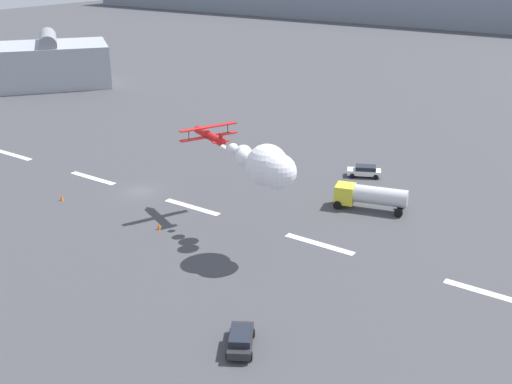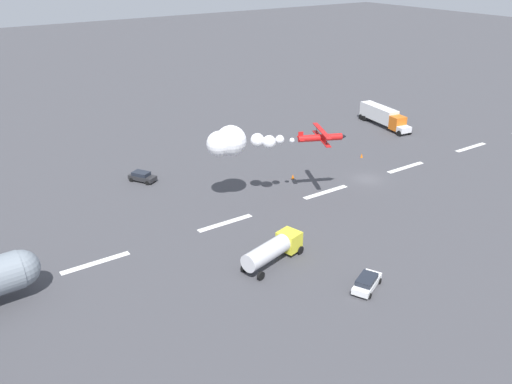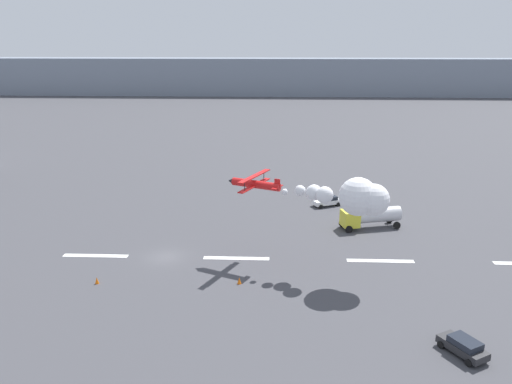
{
  "view_description": "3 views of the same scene",
  "coord_description": "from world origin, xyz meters",
  "px_view_note": "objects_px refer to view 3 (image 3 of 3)",
  "views": [
    {
      "loc": [
        52.21,
        -50.76,
        29.21
      ],
      "look_at": [
        18.99,
        -1.58,
        4.86
      ],
      "focal_mm": 42.46,
      "sensor_mm": 36.0,
      "label": 1
    },
    {
      "loc": [
        57.52,
        53.38,
        32.66
      ],
      "look_at": [
        21.1,
        0.0,
        3.21
      ],
      "focal_mm": 37.49,
      "sensor_mm": 36.0,
      "label": 2
    },
    {
      "loc": [
        13.63,
        -58.01,
        25.74
      ],
      "look_at": [
        11.01,
        0.81,
        8.17
      ],
      "focal_mm": 36.58,
      "sensor_mm": 36.0,
      "label": 3
    }
  ],
  "objects_px": {
    "stunt_biplane_red": "(353,197)",
    "traffic_cone_far": "(239,281)",
    "followme_car_yellow": "(463,346)",
    "traffic_cone_near": "(97,280)",
    "fuel_tanker_truck": "(370,216)",
    "airport_staff_sedan": "(327,201)"
  },
  "relations": [
    {
      "from": "stunt_biplane_red",
      "to": "traffic_cone_far",
      "type": "height_order",
      "value": "stunt_biplane_red"
    },
    {
      "from": "followme_car_yellow",
      "to": "traffic_cone_near",
      "type": "bearing_deg",
      "value": 161.76
    },
    {
      "from": "fuel_tanker_truck",
      "to": "airport_staff_sedan",
      "type": "distance_m",
      "value": 11.03
    },
    {
      "from": "followme_car_yellow",
      "to": "fuel_tanker_truck",
      "type": "bearing_deg",
      "value": 95.36
    },
    {
      "from": "traffic_cone_near",
      "to": "traffic_cone_far",
      "type": "xyz_separation_m",
      "value": [
        15.46,
        0.65,
        0.0
      ]
    },
    {
      "from": "fuel_tanker_truck",
      "to": "traffic_cone_far",
      "type": "bearing_deg",
      "value": -133.13
    },
    {
      "from": "stunt_biplane_red",
      "to": "airport_staff_sedan",
      "type": "xyz_separation_m",
      "value": [
        -0.23,
        25.11,
        -8.41
      ]
    },
    {
      "from": "traffic_cone_far",
      "to": "fuel_tanker_truck",
      "type": "bearing_deg",
      "value": 46.87
    },
    {
      "from": "traffic_cone_far",
      "to": "stunt_biplane_red",
      "type": "bearing_deg",
      "value": 12.74
    },
    {
      "from": "airport_staff_sedan",
      "to": "traffic_cone_near",
      "type": "height_order",
      "value": "airport_staff_sedan"
    },
    {
      "from": "airport_staff_sedan",
      "to": "traffic_cone_far",
      "type": "distance_m",
      "value": 30.28
    },
    {
      "from": "airport_staff_sedan",
      "to": "traffic_cone_far",
      "type": "height_order",
      "value": "airport_staff_sedan"
    },
    {
      "from": "followme_car_yellow",
      "to": "airport_staff_sedan",
      "type": "bearing_deg",
      "value": 101.19
    },
    {
      "from": "stunt_biplane_red",
      "to": "traffic_cone_far",
      "type": "xyz_separation_m",
      "value": [
        -12.11,
        -2.74,
        -8.85
      ]
    },
    {
      "from": "airport_staff_sedan",
      "to": "traffic_cone_near",
      "type": "bearing_deg",
      "value": -133.8
    },
    {
      "from": "stunt_biplane_red",
      "to": "fuel_tanker_truck",
      "type": "height_order",
      "value": "stunt_biplane_red"
    },
    {
      "from": "airport_staff_sedan",
      "to": "traffic_cone_near",
      "type": "distance_m",
      "value": 39.49
    },
    {
      "from": "stunt_biplane_red",
      "to": "traffic_cone_near",
      "type": "bearing_deg",
      "value": -173.0
    },
    {
      "from": "fuel_tanker_truck",
      "to": "traffic_cone_far",
      "type": "relative_size",
      "value": 11.68
    },
    {
      "from": "fuel_tanker_truck",
      "to": "airport_staff_sedan",
      "type": "bearing_deg",
      "value": 117.56
    },
    {
      "from": "fuel_tanker_truck",
      "to": "airport_staff_sedan",
      "type": "height_order",
      "value": "fuel_tanker_truck"
    },
    {
      "from": "followme_car_yellow",
      "to": "traffic_cone_near",
      "type": "xyz_separation_m",
      "value": [
        -35.27,
        11.62,
        -0.44
      ]
    }
  ]
}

